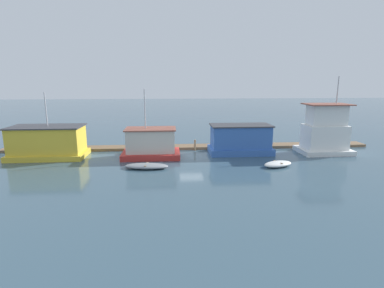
# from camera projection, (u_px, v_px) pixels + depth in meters

# --- Properties ---
(ground_plane) EXTENTS (200.00, 200.00, 0.00)m
(ground_plane) POSITION_uv_depth(u_px,v_px,m) (191.00, 155.00, 32.12)
(ground_plane) COLOR #385160
(dock_walkway) EXTENTS (42.40, 1.98, 0.30)m
(dock_walkway) POSITION_uv_depth(u_px,v_px,m) (189.00, 147.00, 35.27)
(dock_walkway) COLOR brown
(dock_walkway) RESTS_ON ground_plane
(houseboat_yellow) EXTENTS (7.47, 4.02, 6.67)m
(houseboat_yellow) POSITION_uv_depth(u_px,v_px,m) (48.00, 142.00, 30.69)
(houseboat_yellow) COLOR gold
(houseboat_yellow) RESTS_ON ground_plane
(houseboat_red) EXTENTS (5.92, 3.78, 7.01)m
(houseboat_red) POSITION_uv_depth(u_px,v_px,m) (151.00, 144.00, 30.96)
(houseboat_red) COLOR red
(houseboat_red) RESTS_ON ground_plane
(houseboat_blue) EXTENTS (6.78, 3.48, 3.15)m
(houseboat_blue) POSITION_uv_depth(u_px,v_px,m) (240.00, 140.00, 32.55)
(houseboat_blue) COLOR #3866B7
(houseboat_blue) RESTS_ON ground_plane
(houseboat_white) EXTENTS (5.41, 3.78, 8.26)m
(houseboat_white) POSITION_uv_depth(u_px,v_px,m) (325.00, 132.00, 32.56)
(houseboat_white) COLOR white
(houseboat_white) RESTS_ON ground_plane
(dinghy_grey) EXTENTS (4.10, 1.92, 0.45)m
(dinghy_grey) POSITION_uv_depth(u_px,v_px,m) (146.00, 166.00, 27.10)
(dinghy_grey) COLOR gray
(dinghy_grey) RESTS_ON ground_plane
(dinghy_white) EXTENTS (3.22, 2.34, 0.50)m
(dinghy_white) POSITION_uv_depth(u_px,v_px,m) (278.00, 164.00, 27.70)
(dinghy_white) COLOR white
(dinghy_white) RESTS_ON ground_plane
(mooring_post_near_left) EXTENTS (0.22, 0.22, 1.24)m
(mooring_post_near_left) POSITION_uv_depth(u_px,v_px,m) (195.00, 145.00, 34.01)
(mooring_post_near_left) COLOR #846B4C
(mooring_post_near_left) RESTS_ON ground_plane
(mooring_post_far_right) EXTENTS (0.29, 0.29, 1.60)m
(mooring_post_far_right) POSITION_uv_depth(u_px,v_px,m) (319.00, 142.00, 35.04)
(mooring_post_far_right) COLOR brown
(mooring_post_far_right) RESTS_ON ground_plane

